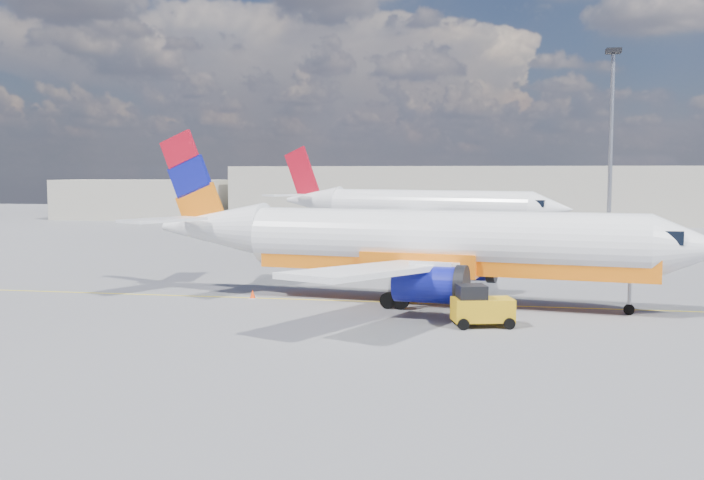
% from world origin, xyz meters
% --- Properties ---
extents(ground, '(240.00, 240.00, 0.00)m').
position_xyz_m(ground, '(0.00, 0.00, 0.00)').
color(ground, '#58585C').
rests_on(ground, ground).
extents(taxi_line, '(70.00, 0.15, 0.01)m').
position_xyz_m(taxi_line, '(0.00, 3.00, 0.01)').
color(taxi_line, yellow).
rests_on(taxi_line, ground).
extents(terminal_main, '(70.00, 14.00, 8.00)m').
position_xyz_m(terminal_main, '(5.00, 75.00, 4.00)').
color(terminal_main, '#A7A190').
rests_on(terminal_main, ground).
extents(terminal_annex, '(26.00, 10.00, 6.00)m').
position_xyz_m(terminal_annex, '(-45.00, 72.00, 3.00)').
color(terminal_annex, '#A7A190').
rests_on(terminal_annex, ground).
extents(main_jet, '(32.49, 25.31, 9.82)m').
position_xyz_m(main_jet, '(4.45, 3.11, 3.27)').
color(main_jet, white).
rests_on(main_jet, ground).
extents(second_jet, '(33.35, 25.28, 10.15)m').
position_xyz_m(second_jet, '(0.25, 42.97, 3.38)').
color(second_jet, white).
rests_on(second_jet, ground).
extents(gse_tug, '(3.06, 2.34, 1.97)m').
position_xyz_m(gse_tug, '(7.74, -3.00, 0.93)').
color(gse_tug, black).
rests_on(gse_tug, ground).
extents(traffic_cone, '(0.37, 0.37, 0.52)m').
position_xyz_m(traffic_cone, '(-5.21, 2.75, 0.25)').
color(traffic_cone, white).
rests_on(traffic_cone, ground).
extents(floodlight_mast, '(1.37, 1.37, 18.83)m').
position_xyz_m(floodlight_mast, '(18.84, 39.08, 11.29)').
color(floodlight_mast, '#93939A').
rests_on(floodlight_mast, ground).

